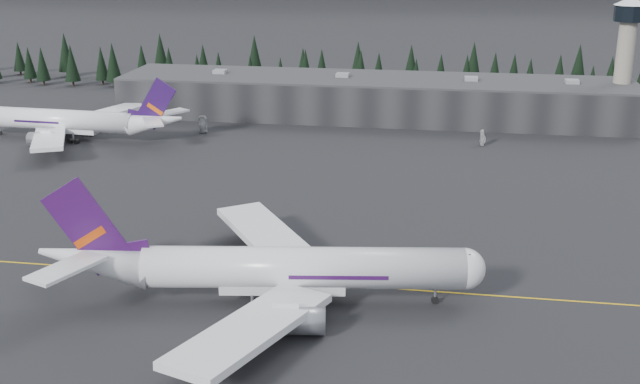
% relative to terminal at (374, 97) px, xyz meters
% --- Properties ---
extents(ground, '(1400.00, 1400.00, 0.00)m').
position_rel_terminal_xyz_m(ground, '(0.00, -125.00, -6.30)').
color(ground, black).
rests_on(ground, ground).
extents(taxiline, '(400.00, 0.40, 0.02)m').
position_rel_terminal_xyz_m(taxiline, '(0.00, -127.00, -6.29)').
color(taxiline, gold).
rests_on(taxiline, ground).
extents(terminal, '(160.00, 30.00, 12.60)m').
position_rel_terminal_xyz_m(terminal, '(0.00, 0.00, 0.00)').
color(terminal, black).
rests_on(terminal, ground).
extents(control_tower, '(10.00, 10.00, 37.70)m').
position_rel_terminal_xyz_m(control_tower, '(75.00, 3.00, 17.11)').
color(control_tower, gray).
rests_on(control_tower, ground).
extents(treeline, '(360.00, 20.00, 15.00)m').
position_rel_terminal_xyz_m(treeline, '(0.00, 37.00, 1.20)').
color(treeline, black).
rests_on(treeline, ground).
extents(jet_main, '(71.10, 65.21, 20.99)m').
position_rel_terminal_xyz_m(jet_main, '(-4.03, -135.36, -0.38)').
color(jet_main, silver).
rests_on(jet_main, ground).
extents(jet_parked, '(63.83, 58.84, 18.76)m').
position_rel_terminal_xyz_m(jet_parked, '(-80.45, -42.04, -1.01)').
color(jet_parked, white).
rests_on(jet_parked, ground).
extents(gse_vehicle_a, '(2.76, 5.48, 1.49)m').
position_rel_terminal_xyz_m(gse_vehicle_a, '(-47.11, -29.17, -5.56)').
color(gse_vehicle_a, '#BBBCBE').
rests_on(gse_vehicle_a, ground).
extents(gse_vehicle_b, '(4.80, 2.46, 1.56)m').
position_rel_terminal_xyz_m(gse_vehicle_b, '(33.39, -30.50, -5.52)').
color(gse_vehicle_b, silver).
rests_on(gse_vehicle_b, ground).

